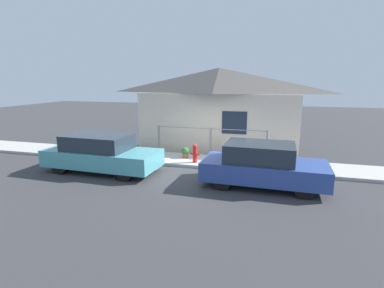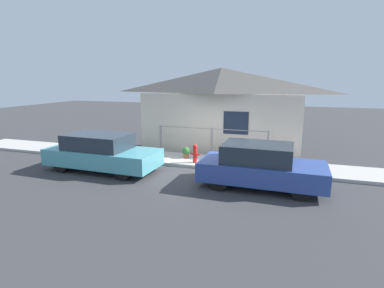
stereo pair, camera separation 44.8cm
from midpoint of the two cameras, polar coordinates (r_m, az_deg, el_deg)
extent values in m
plane|color=#38383A|center=(11.65, 2.78, -4.78)|extent=(60.00, 60.00, 0.00)
cube|color=#B2AFA8|center=(12.48, 3.88, -3.34)|extent=(24.00, 1.83, 0.12)
cube|color=beige|center=(13.61, 5.46, 3.65)|extent=(7.42, 0.12, 2.77)
cube|color=#1E2838|center=(13.36, 9.31, 3.98)|extent=(1.10, 0.04, 1.00)
pyramid|color=#605B56|center=(14.48, 6.54, 11.95)|extent=(7.82, 2.20, 1.16)
cylinder|color=gray|center=(13.77, -5.03, 1.03)|extent=(0.10, 0.10, 1.24)
cylinder|color=gray|center=(13.05, 4.73, 0.40)|extent=(0.10, 0.10, 1.24)
cylinder|color=gray|center=(12.73, 15.30, -0.29)|extent=(0.10, 0.10, 1.24)
cylinder|color=gray|center=(12.94, 4.78, 2.88)|extent=(4.80, 0.03, 0.03)
cube|color=teal|center=(11.78, -15.55, -2.35)|extent=(4.34, 1.84, 0.61)
cube|color=#232D38|center=(11.75, -16.40, 0.49)|extent=(2.40, 1.58, 0.56)
cylinder|color=black|center=(11.77, -8.09, -3.18)|extent=(0.61, 0.22, 0.61)
cylinder|color=black|center=(10.53, -11.81, -5.17)|extent=(0.61, 0.22, 0.61)
cylinder|color=black|center=(13.18, -18.42, -2.02)|extent=(0.61, 0.22, 0.61)
cylinder|color=black|center=(12.09, -22.69, -3.61)|extent=(0.61, 0.22, 0.61)
cube|color=#2D4793|center=(9.92, 14.39, -5.02)|extent=(3.96, 1.83, 0.61)
cube|color=#232D38|center=(9.78, 13.66, -1.64)|extent=(2.19, 1.58, 0.58)
cylinder|color=black|center=(10.69, 21.22, -5.50)|extent=(0.62, 0.21, 0.61)
cylinder|color=black|center=(9.27, 21.47, -8.21)|extent=(0.62, 0.21, 0.61)
cylinder|color=black|center=(10.85, 8.26, -4.51)|extent=(0.62, 0.21, 0.61)
cylinder|color=black|center=(9.45, 6.49, -7.01)|extent=(0.62, 0.21, 0.61)
cylinder|color=red|center=(12.03, 1.65, -2.10)|extent=(0.18, 0.18, 0.62)
sphere|color=red|center=(11.95, 1.66, -0.48)|extent=(0.18, 0.18, 0.18)
cylinder|color=red|center=(12.06, 1.07, -1.91)|extent=(0.16, 0.08, 0.08)
cylinder|color=red|center=(11.99, 2.24, -2.00)|extent=(0.16, 0.08, 0.08)
cylinder|color=#9E5638|center=(12.79, -0.14, -2.24)|extent=(0.23, 0.23, 0.18)
sphere|color=#2D6B2D|center=(12.74, -0.14, -1.32)|extent=(0.32, 0.32, 0.32)
camera|label=1|loc=(0.22, -88.91, 0.24)|focal=28.00mm
camera|label=2|loc=(0.22, 91.09, -0.24)|focal=28.00mm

